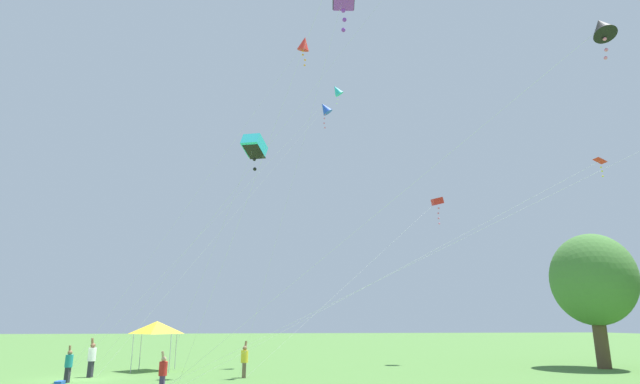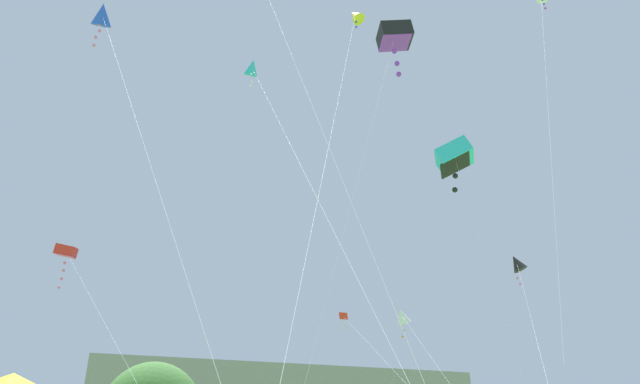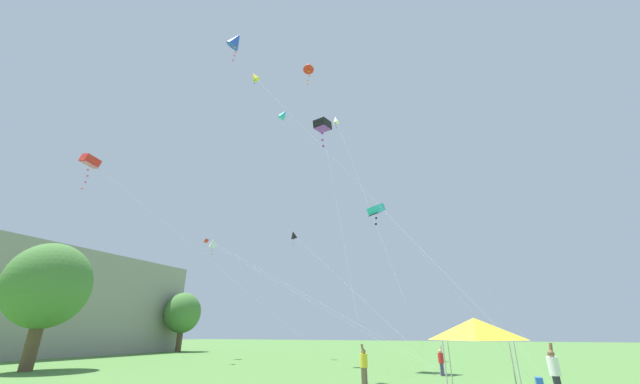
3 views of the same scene
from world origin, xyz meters
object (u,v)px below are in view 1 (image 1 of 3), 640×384
(kite_red_box_0, at_px, (437,202))
(kite_red_diamond_5, at_px, (304,44))
(festival_tent, at_px, (157,328))
(kite_blue_diamond_6, at_px, (325,109))
(kite_red_delta_2, at_px, (588,168))
(kite_cyan_box_3, at_px, (254,146))
(kite_black_diamond_1, at_px, (601,28))
(person_yellow_shirt, at_px, (244,360))
(person_red_shirt, at_px, (163,373))
(person_white_shirt, at_px, (92,358))
(kite_cyan_diamond_7, at_px, (336,91))
(person_teal_shirt, at_px, (69,364))

(kite_red_box_0, height_order, kite_red_diamond_5, kite_red_diamond_5)
(festival_tent, height_order, kite_blue_diamond_6, kite_blue_diamond_6)
(kite_red_delta_2, height_order, kite_blue_diamond_6, kite_blue_diamond_6)
(kite_red_delta_2, relative_size, kite_red_diamond_5, 0.97)
(kite_cyan_box_3, distance_m, kite_blue_diamond_6, 15.74)
(festival_tent, height_order, kite_red_delta_2, kite_red_delta_2)
(kite_red_box_0, bearing_deg, kite_black_diamond_1, -5.75)
(person_yellow_shirt, bearing_deg, person_red_shirt, 174.30)
(person_red_shirt, distance_m, kite_cyan_box_3, 11.33)
(person_white_shirt, xyz_separation_m, kite_red_diamond_5, (0.72, 11.89, 20.47))
(festival_tent, relative_size, kite_cyan_diamond_7, 0.17)
(festival_tent, xyz_separation_m, kite_red_box_0, (-2.88, 20.55, 9.68))
(person_yellow_shirt, bearing_deg, kite_red_box_0, -37.52)
(person_yellow_shirt, xyz_separation_m, kite_blue_diamond_6, (-6.56, 5.48, 18.54))
(kite_red_delta_2, bearing_deg, festival_tent, -117.68)
(festival_tent, xyz_separation_m, person_teal_shirt, (5.99, -3.17, -1.78))
(person_teal_shirt, relative_size, kite_red_box_0, 0.12)
(kite_red_delta_2, bearing_deg, kite_cyan_box_3, -94.57)
(festival_tent, relative_size, kite_blue_diamond_6, 0.15)
(person_yellow_shirt, bearing_deg, kite_cyan_box_3, -152.83)
(festival_tent, bearing_deg, person_yellow_shirt, 50.76)
(festival_tent, xyz_separation_m, kite_black_diamond_1, (20.39, 18.21, 10.42))
(person_teal_shirt, distance_m, kite_red_box_0, 27.80)
(kite_cyan_diamond_7, bearing_deg, kite_red_diamond_5, -99.37)
(kite_red_delta_2, height_order, kite_cyan_diamond_7, kite_cyan_diamond_7)
(kite_black_diamond_1, height_order, kite_cyan_box_3, kite_black_diamond_1)
(person_yellow_shirt, bearing_deg, kite_red_diamond_5, -54.68)
(kite_black_diamond_1, relative_size, kite_red_diamond_5, 0.74)
(kite_red_diamond_5, bearing_deg, person_red_shirt, -46.36)
(person_red_shirt, bearing_deg, kite_blue_diamond_6, -148.31)
(kite_red_box_0, bearing_deg, kite_blue_diamond_6, -83.31)
(festival_tent, distance_m, kite_cyan_box_3, 15.21)
(person_white_shirt, relative_size, kite_red_box_0, 0.14)
(person_yellow_shirt, distance_m, kite_red_box_0, 20.12)
(person_yellow_shirt, xyz_separation_m, kite_cyan_diamond_7, (-0.23, 5.41, 16.98))
(kite_black_diamond_1, bearing_deg, kite_red_delta_2, 149.66)
(kite_red_delta_2, bearing_deg, person_yellow_shirt, -113.06)
(person_yellow_shirt, distance_m, kite_black_diamond_1, 23.34)
(person_white_shirt, distance_m, kite_black_diamond_1, 29.57)
(kite_red_delta_2, xyz_separation_m, kite_cyan_diamond_7, (-7.57, -11.82, 7.28))
(person_yellow_shirt, height_order, person_teal_shirt, person_yellow_shirt)
(kite_black_diamond_1, xyz_separation_m, kite_cyan_diamond_7, (-15.86, -6.97, 4.85))
(person_teal_shirt, height_order, kite_red_delta_2, kite_red_delta_2)
(person_teal_shirt, bearing_deg, person_white_shirt, 168.45)
(kite_red_box_0, bearing_deg, person_yellow_shirt, -62.57)
(kite_cyan_diamond_7, bearing_deg, person_white_shirt, -94.37)
(person_yellow_shirt, relative_size, kite_cyan_diamond_7, 0.11)
(kite_red_box_0, relative_size, kite_cyan_box_3, 1.24)
(kite_cyan_box_3, distance_m, kite_red_diamond_5, 12.28)
(festival_tent, relative_size, kite_cyan_box_3, 0.25)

